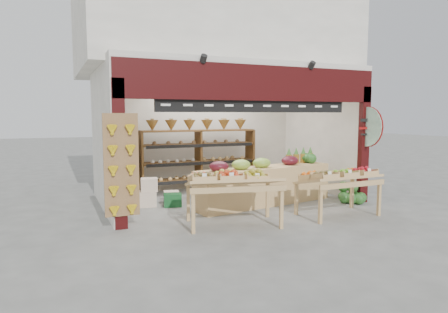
% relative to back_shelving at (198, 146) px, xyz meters
% --- Properties ---
extents(ground, '(60.00, 60.00, 0.00)m').
position_rel_back_shelving_xyz_m(ground, '(0.31, -1.62, -1.20)').
color(ground, slate).
rests_on(ground, ground).
extents(shop_structure, '(6.36, 5.12, 5.40)m').
position_rel_back_shelving_xyz_m(shop_structure, '(0.31, -0.01, 2.72)').
color(shop_structure, white).
rests_on(shop_structure, ground).
extents(banana_board, '(0.60, 0.15, 1.80)m').
position_rel_back_shelving_xyz_m(banana_board, '(-2.42, -2.80, -0.08)').
color(banana_board, olive).
rests_on(banana_board, ground).
extents(gift_sign, '(0.04, 0.93, 0.92)m').
position_rel_back_shelving_xyz_m(gift_sign, '(3.06, -2.77, 0.55)').
color(gift_sign, '#C3F5D4').
rests_on(gift_sign, ground).
extents(back_shelving, '(3.07, 0.50, 1.89)m').
position_rel_back_shelving_xyz_m(back_shelving, '(0.00, 0.00, 0.00)').
color(back_shelving, brown).
rests_on(back_shelving, ground).
extents(refrigerator, '(0.92, 0.92, 1.91)m').
position_rel_back_shelving_xyz_m(refrigerator, '(-2.09, -0.20, -0.25)').
color(refrigerator, '#B1B3B8').
rests_on(refrigerator, ground).
extents(cardboard_stack, '(1.02, 0.74, 0.63)m').
position_rel_back_shelving_xyz_m(cardboard_stack, '(-1.37, -1.17, -0.97)').
color(cardboard_stack, silver).
rests_on(cardboard_stack, ground).
extents(mid_counter, '(3.46, 1.22, 1.07)m').
position_rel_back_shelving_xyz_m(mid_counter, '(0.86, -1.98, -0.73)').
color(mid_counter, tan).
rests_on(mid_counter, ground).
extents(display_table_left, '(1.86, 1.29, 1.07)m').
position_rel_back_shelving_xyz_m(display_table_left, '(-0.60, -3.19, -0.37)').
color(display_table_left, tan).
rests_on(display_table_left, ground).
extents(display_table_right, '(1.59, 0.91, 1.01)m').
position_rel_back_shelving_xyz_m(display_table_right, '(1.73, -3.44, -0.41)').
color(display_table_right, tan).
rests_on(display_table_right, ground).
extents(watermelon_pile, '(0.66, 0.63, 0.48)m').
position_rel_back_shelving_xyz_m(watermelon_pile, '(2.79, -2.65, -1.02)').
color(watermelon_pile, '#1C4717').
rests_on(watermelon_pile, ground).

